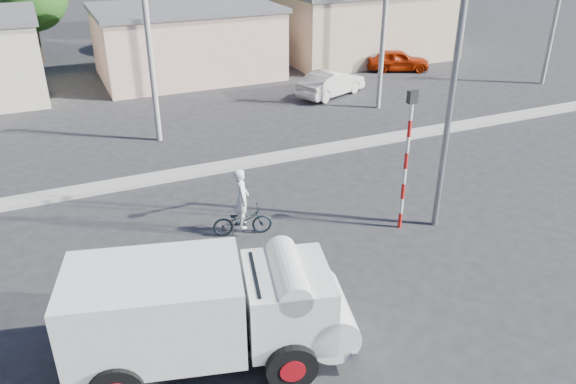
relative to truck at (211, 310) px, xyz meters
name	(u,v)px	position (x,y,z in m)	size (l,w,h in m)	color
ground_plane	(331,277)	(3.78, 1.73, -1.35)	(120.00, 120.00, 0.00)	#252527
median	(234,165)	(3.78, 9.73, -1.27)	(40.00, 0.80, 0.16)	#99968E
truck	(211,310)	(0.00, 0.00, 0.00)	(6.22, 3.49, 2.43)	black
bicycle	(242,220)	(2.39, 4.82, -0.88)	(0.62, 1.78, 0.94)	black
cyclist	(242,207)	(2.39, 4.82, -0.42)	(0.68, 0.44, 1.85)	white
car_cream	(331,83)	(11.60, 16.53, -0.67)	(1.44, 4.13, 1.36)	beige
car_red	(398,60)	(17.84, 19.55, -0.70)	(1.53, 3.80, 1.30)	#9D2004
traffic_pole	(407,150)	(6.98, 3.23, 1.25)	(0.28, 0.18, 4.36)	red
streetlight	(450,68)	(7.92, 2.93, 3.61)	(2.34, 0.22, 9.00)	slate
building_row	(171,40)	(4.88, 23.73, 0.79)	(37.80, 7.30, 4.44)	#BCB38E
utility_poles	(271,34)	(7.03, 13.73, 2.72)	(35.40, 0.24, 8.00)	#99968E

